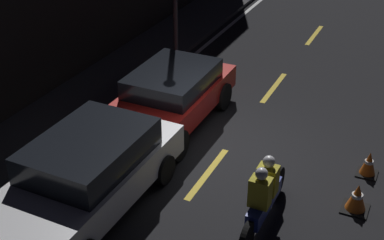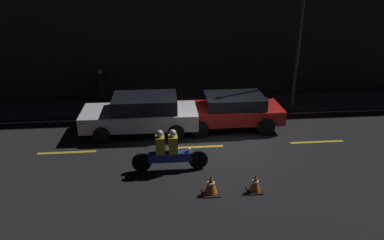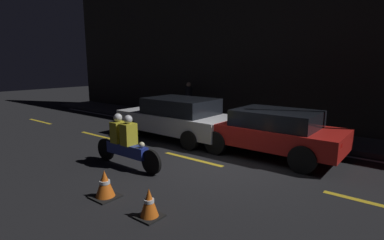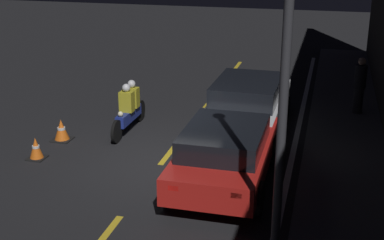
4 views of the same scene
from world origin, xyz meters
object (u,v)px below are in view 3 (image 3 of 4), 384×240
object	(u,v)px
sedan_white	(177,117)
pedestrian	(189,100)
taxi_red	(271,131)
traffic_cone_mid	(149,203)
motorcycle	(125,142)
traffic_cone_near	(105,184)

from	to	relation	value
sedan_white	pedestrian	xyz separation A→B (m)	(-1.87, 2.97, 0.21)
taxi_red	pedestrian	distance (m)	6.10
taxi_red	traffic_cone_mid	distance (m)	4.71
traffic_cone_mid	pedestrian	distance (m)	9.22
traffic_cone_mid	motorcycle	bearing A→B (deg)	148.62
motorcycle	traffic_cone_mid	distance (m)	2.86
sedan_white	motorcycle	xyz separation A→B (m)	(0.91, -3.12, -0.13)
sedan_white	taxi_red	size ratio (longest dim) A/B	1.08
sedan_white	pedestrian	world-z (taller)	pedestrian
sedan_white	pedestrian	distance (m)	3.52
motorcycle	sedan_white	bearing A→B (deg)	106.07
sedan_white	taxi_red	bearing A→B (deg)	-178.03
pedestrian	sedan_white	bearing A→B (deg)	-57.82
sedan_white	traffic_cone_mid	world-z (taller)	sedan_white
motorcycle	traffic_cone_near	bearing A→B (deg)	-52.13
sedan_white	taxi_red	distance (m)	3.49
traffic_cone_near	traffic_cone_mid	size ratio (longest dim) A/B	1.06
sedan_white	traffic_cone_mid	xyz separation A→B (m)	(3.33, -4.60, -0.51)
motorcycle	pedestrian	xyz separation A→B (m)	(-2.78, 6.10, 0.34)
sedan_white	traffic_cone_mid	size ratio (longest dim) A/B	8.22
motorcycle	pedestrian	size ratio (longest dim) A/B	1.45
taxi_red	traffic_cone_mid	world-z (taller)	taxi_red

